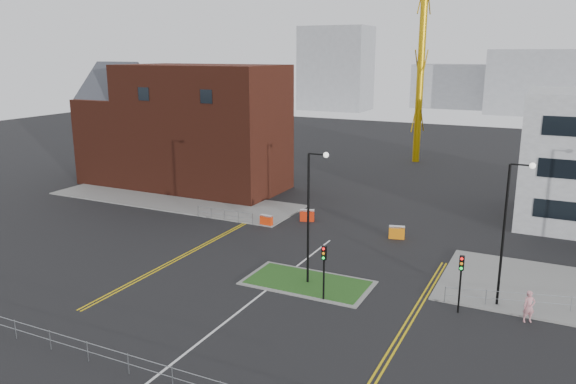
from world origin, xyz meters
name	(u,v)px	position (x,y,z in m)	size (l,w,h in m)	color
ground	(219,327)	(0.00, 0.00, 0.00)	(200.00, 200.00, 0.00)	black
pavement_left	(173,199)	(-20.00, 22.00, 0.06)	(28.00, 8.00, 0.12)	slate
island_kerb	(308,283)	(2.00, 8.00, 0.04)	(8.60, 4.60, 0.08)	slate
grass_island	(308,283)	(2.00, 8.00, 0.06)	(8.00, 4.00, 0.12)	#214E1A
brick_building	(182,128)	(-22.97, 28.00, 6.85)	(24.20, 10.07, 14.24)	#4B1D12
streetlamp_island	(311,207)	(2.22, 8.00, 5.41)	(1.46, 0.36, 9.18)	black
streetlamp_right_near	(508,223)	(14.22, 10.00, 5.41)	(1.46, 0.36, 9.18)	black
traffic_light_island	(324,262)	(4.00, 5.98, 2.57)	(0.28, 0.33, 3.65)	black
traffic_light_right	(461,273)	(12.00, 7.98, 2.57)	(0.28, 0.33, 3.65)	black
railing_front	(150,366)	(0.00, -6.00, 0.78)	(24.05, 0.05, 1.10)	gray
railing_left	(225,213)	(-11.00, 18.00, 0.74)	(6.05, 0.05, 1.10)	gray
centre_line	(237,313)	(0.00, 2.00, 0.01)	(0.15, 30.00, 0.01)	silver
yellow_left_a	(192,250)	(-9.00, 10.00, 0.01)	(0.12, 24.00, 0.01)	gold
yellow_left_b	(195,251)	(-8.70, 10.00, 0.01)	(0.12, 24.00, 0.01)	gold
yellow_right_a	(409,318)	(9.50, 6.00, 0.01)	(0.12, 20.00, 0.01)	gold
yellow_right_b	(414,319)	(9.80, 6.00, 0.01)	(0.12, 20.00, 0.01)	gold
skyline_a	(336,69)	(-40.00, 120.00, 11.00)	(18.00, 12.00, 22.00)	gray
skyline_b	(538,82)	(10.00, 130.00, 8.00)	(24.00, 12.00, 16.00)	gray
skyline_d	(469,87)	(-8.00, 140.00, 6.00)	(30.00, 12.00, 12.00)	gray
pedestrian	(529,307)	(15.87, 8.54, 0.96)	(0.70, 0.46, 1.92)	pink
barrier_left	(266,220)	(-6.72, 18.27, 0.55)	(1.23, 0.52, 1.01)	red
barrier_mid	(307,215)	(-4.00, 21.25, 0.60)	(1.39, 0.87, 1.11)	red
barrier_right	(397,232)	(4.88, 19.97, 0.60)	(1.38, 0.76, 1.10)	orange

